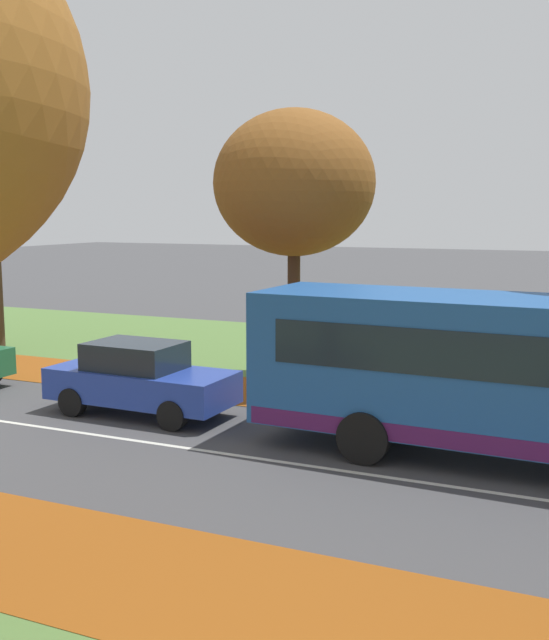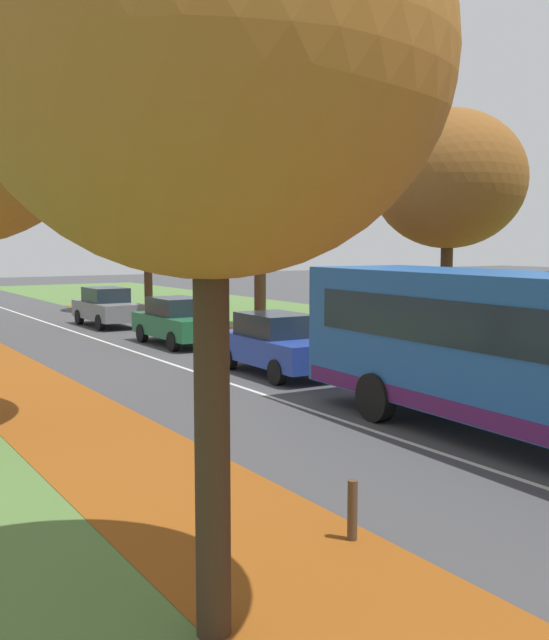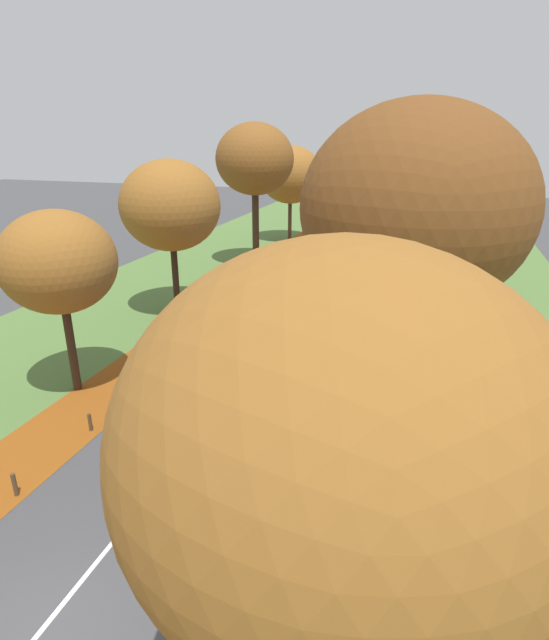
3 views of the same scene
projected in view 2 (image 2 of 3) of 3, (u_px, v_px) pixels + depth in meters
leaf_litter_left at (133, 464)px, 11.88m from camera, size 2.80×60.00×0.00m
grass_verge_right at (467, 351)px, 24.24m from camera, size 12.00×90.00×0.01m
leaf_litter_right at (521, 399)px, 16.75m from camera, size 2.80×60.00×0.00m
road_centre_line at (215, 378)px, 19.37m from camera, size 0.12×80.00×0.01m
tree_left_near at (209, 61)px, 6.22m from camera, size 4.09×4.09×6.88m
tree_right_mid at (449, 180)px, 20.11m from camera, size 4.14×4.14×7.07m
tree_right_far at (260, 148)px, 29.12m from camera, size 5.39×5.39×9.63m
tree_right_distant at (147, 185)px, 37.49m from camera, size 4.64×4.64×8.46m
bollard_fifth at (352, 511)px, 8.82m from camera, size 0.12×0.12×0.73m
bus at (537, 350)px, 12.68m from camera, size 2.94×10.49×2.98m
car_blue_lead at (277, 344)px, 19.95m from camera, size 1.86×4.24×1.62m
car_green_following at (178, 321)px, 25.63m from camera, size 1.79×4.20×1.62m
car_grey_third_in_line at (107, 307)px, 31.30m from camera, size 1.81×4.21×1.62m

